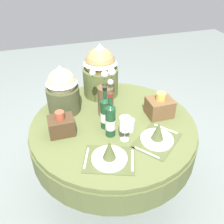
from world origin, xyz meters
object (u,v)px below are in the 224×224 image
Objects in this scene: flower_vase at (106,97)px; dining_table at (113,136)px; wine_glass_right at (125,124)px; tumbler_near_left at (130,125)px; woven_basket_side_left at (61,125)px; gift_tub_back_left at (62,88)px; wine_bottle_rear at (105,113)px; place_setting_right at (157,136)px; woven_basket_side_right at (160,107)px; wine_bottle_left at (110,120)px; place_setting_left at (109,155)px; gift_tub_back_centre at (100,69)px.

dining_table is at bearing -81.43° from flower_vase.
wine_glass_right is 0.14m from tumbler_near_left.
gift_tub_back_left is at bearing 78.03° from woven_basket_side_left.
wine_bottle_rear is at bearing -154.35° from dining_table.
wine_bottle_rear is (-0.31, 0.26, 0.09)m from place_setting_right.
woven_basket_side_right is at bearing 0.10° from woven_basket_side_left.
woven_basket_side_left reaches higher than dining_table.
place_setting_right is at bearing -59.01° from flower_vase.
wine_bottle_left is 1.87× the size of woven_basket_side_left.
flower_vase reaches higher than dining_table.
wine_glass_right is at bearing -128.53° from tumbler_near_left.
place_setting_left is 0.39m from place_setting_right.
wine_bottle_rear is at bearing 150.28° from tumbler_near_left.
woven_basket_side_left is at bearing 159.94° from wine_bottle_left.
gift_tub_back_centre is at bearing 78.92° from place_setting_left.
flower_vase is at bearing 81.29° from wine_bottle_left.
tumbler_near_left is at bearing -67.35° from flower_vase.
place_setting_right is 0.71m from woven_basket_side_left.
wine_glass_right reaches higher than woven_basket_side_left.
wine_bottle_left is 1.01× the size of wine_bottle_rear.
gift_tub_back_centre is (0.02, 0.46, 0.40)m from dining_table.
wine_bottle_rear is 3.55× the size of tumbler_near_left.
gift_tub_back_centre is 2.32× the size of woven_basket_side_right.
wine_bottle_left is 1.84× the size of wine_glass_right.
flower_vase is 4.12× the size of tumbler_near_left.
woven_basket_side_right is (0.37, 0.21, -0.06)m from wine_glass_right.
place_setting_left is at bearing -101.39° from wine_bottle_rear.
gift_tub_back_centre is 0.66m from woven_basket_side_left.
gift_tub_back_centre is (0.00, 0.68, 0.12)m from wine_glass_right.
flower_vase is 0.36m from wine_glass_right.
gift_tub_back_centre is at bearing 106.05° from place_setting_right.
woven_basket_side_left is (-0.06, -0.30, -0.14)m from gift_tub_back_left.
wine_bottle_left is at bearing 151.85° from place_setting_right.
flower_vase is at bearing 98.57° from dining_table.
dining_table is 0.36m from wine_glass_right.
gift_tub_back_left reaches higher than place_setting_right.
place_setting_left is at bearing -103.29° from flower_vase.
place_setting_right is at bearing -20.31° from wine_glass_right.
place_setting_left is 0.27m from wine_bottle_left.
wine_bottle_left is (-0.30, 0.16, 0.09)m from place_setting_right.
wine_bottle_rear is 0.43m from gift_tub_back_left.
dining_table is 2.76× the size of gift_tub_back_centre.
wine_glass_right is at bearing -44.12° from wine_bottle_left.
wine_bottle_left reaches higher than woven_basket_side_left.
flower_vase reaches higher than gift_tub_back_left.
gift_tub_back_left is at bearing 157.99° from woven_basket_side_right.
place_setting_right is at bearing -23.98° from woven_basket_side_left.
dining_table is at bearing 95.51° from wine_glass_right.
gift_tub_back_left reaches higher than tumbler_near_left.
gift_tub_back_left reaches higher than place_setting_left.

